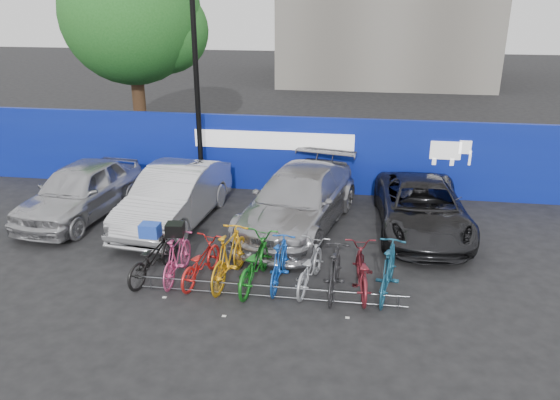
% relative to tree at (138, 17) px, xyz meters
% --- Properties ---
extents(ground, '(100.00, 100.00, 0.00)m').
position_rel_tree_xyz_m(ground, '(6.77, -10.06, -5.07)').
color(ground, black).
rests_on(ground, ground).
extents(hoarding, '(22.00, 0.18, 2.40)m').
position_rel_tree_xyz_m(hoarding, '(6.78, -4.06, -3.86)').
color(hoarding, navy).
rests_on(hoarding, ground).
extents(tree, '(5.40, 5.20, 7.80)m').
position_rel_tree_xyz_m(tree, '(0.00, 0.00, 0.00)').
color(tree, '#382314').
rests_on(tree, ground).
extents(lamppost, '(0.25, 0.50, 6.11)m').
position_rel_tree_xyz_m(lamppost, '(3.57, -4.66, -1.80)').
color(lamppost, black).
rests_on(lamppost, ground).
extents(bike_rack, '(5.60, 0.03, 0.30)m').
position_rel_tree_xyz_m(bike_rack, '(6.77, -10.66, -4.91)').
color(bike_rack, '#595B60').
rests_on(bike_rack, ground).
extents(car_0, '(2.33, 4.69, 1.54)m').
position_rel_tree_xyz_m(car_0, '(0.76, -7.03, -4.30)').
color(car_0, '#AEAEB3').
rests_on(car_0, ground).
extents(car_1, '(2.10, 4.87, 1.56)m').
position_rel_tree_xyz_m(car_1, '(3.55, -7.13, -4.29)').
color(car_1, silver).
rests_on(car_1, ground).
extents(car_2, '(3.29, 5.72, 1.56)m').
position_rel_tree_xyz_m(car_2, '(6.90, -6.91, -4.29)').
color(car_2, '#9C9CA0').
rests_on(car_2, ground).
extents(car_3, '(2.42, 4.89, 1.33)m').
position_rel_tree_xyz_m(car_3, '(10.13, -6.68, -4.40)').
color(car_3, black).
rests_on(car_3, ground).
extents(bike_0, '(1.05, 1.98, 0.99)m').
position_rel_tree_xyz_m(bike_0, '(4.05, -10.14, -4.57)').
color(bike_0, black).
rests_on(bike_0, ground).
extents(bike_1, '(0.53, 1.76, 1.05)m').
position_rel_tree_xyz_m(bike_1, '(4.60, -10.12, -4.54)').
color(bike_1, '#D94582').
rests_on(bike_1, ground).
extents(bike_2, '(0.94, 1.82, 0.91)m').
position_rel_tree_xyz_m(bike_2, '(5.13, -10.12, -4.61)').
color(bike_2, red).
rests_on(bike_2, ground).
extents(bike_3, '(0.86, 2.10, 1.22)m').
position_rel_tree_xyz_m(bike_3, '(5.78, -10.09, -4.46)').
color(bike_3, orange).
rests_on(bike_3, ground).
extents(bike_4, '(0.97, 2.13, 1.08)m').
position_rel_tree_xyz_m(bike_4, '(6.34, -10.13, -4.53)').
color(bike_4, '#136617').
rests_on(bike_4, ground).
extents(bike_5, '(0.62, 1.81, 1.07)m').
position_rel_tree_xyz_m(bike_5, '(6.88, -10.06, -4.54)').
color(bike_5, '#144AB2').
rests_on(bike_5, ground).
extents(bike_6, '(0.95, 1.91, 0.96)m').
position_rel_tree_xyz_m(bike_6, '(7.51, -10.04, -4.59)').
color(bike_6, '#9B9EA3').
rests_on(bike_6, ground).
extents(bike_7, '(0.62, 1.78, 1.05)m').
position_rel_tree_xyz_m(bike_7, '(8.06, -10.27, -4.54)').
color(bike_7, '#242426').
rests_on(bike_7, ground).
extents(bike_8, '(0.83, 1.93, 0.98)m').
position_rel_tree_xyz_m(bike_8, '(8.61, -10.08, -4.58)').
color(bike_8, maroon).
rests_on(bike_8, ground).
extents(bike_9, '(0.89, 1.99, 1.16)m').
position_rel_tree_xyz_m(bike_9, '(9.16, -10.14, -4.49)').
color(bike_9, navy).
rests_on(bike_9, ground).
extents(cargo_crate, '(0.42, 0.32, 0.30)m').
position_rel_tree_xyz_m(cargo_crate, '(4.05, -10.14, -3.93)').
color(cargo_crate, '#1F43BA').
rests_on(cargo_crate, bike_0).
extents(cargo_topcase, '(0.41, 0.37, 0.28)m').
position_rel_tree_xyz_m(cargo_topcase, '(4.60, -10.12, -3.88)').
color(cargo_topcase, black).
rests_on(cargo_topcase, bike_1).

